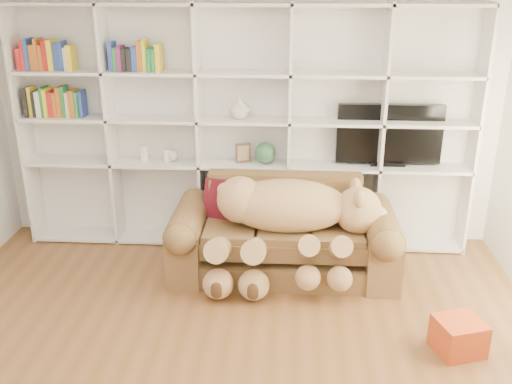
# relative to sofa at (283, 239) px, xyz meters

# --- Properties ---
(wall_back) EXTENTS (5.00, 0.02, 2.70)m
(wall_back) POSITION_rel_sofa_xyz_m (-0.41, 0.80, 1.02)
(wall_back) COLOR silver
(wall_back) RESTS_ON floor
(bookshelf) EXTENTS (4.43, 0.35, 2.40)m
(bookshelf) POSITION_rel_sofa_xyz_m (-0.65, 0.66, 0.98)
(bookshelf) COLOR silver
(bookshelf) RESTS_ON floor
(sofa) EXTENTS (2.05, 0.89, 0.86)m
(sofa) POSITION_rel_sofa_xyz_m (0.00, 0.00, 0.00)
(sofa) COLOR brown
(sofa) RESTS_ON floor
(teddy_bear) EXTENTS (1.61, 0.86, 0.93)m
(teddy_bear) POSITION_rel_sofa_xyz_m (0.04, -0.17, 0.28)
(teddy_bear) COLOR tan
(teddy_bear) RESTS_ON sofa
(throw_pillow) EXTENTS (0.44, 0.33, 0.41)m
(throw_pillow) POSITION_rel_sofa_xyz_m (-0.55, 0.14, 0.31)
(throw_pillow) COLOR maroon
(throw_pillow) RESTS_ON sofa
(gift_box) EXTENTS (0.40, 0.39, 0.26)m
(gift_box) POSITION_rel_sofa_xyz_m (1.32, -1.15, -0.20)
(gift_box) COLOR #BD4219
(gift_box) RESTS_ON floor
(tv) EXTENTS (1.02, 0.18, 0.60)m
(tv) POSITION_rel_sofa_xyz_m (1.00, 0.65, 0.83)
(tv) COLOR black
(tv) RESTS_ON bookshelf
(picture_frame) EXTENTS (0.15, 0.07, 0.19)m
(picture_frame) POSITION_rel_sofa_xyz_m (-0.42, 0.60, 0.64)
(picture_frame) COLOR #51321C
(picture_frame) RESTS_ON bookshelf
(green_vase) EXTENTS (0.21, 0.21, 0.21)m
(green_vase) POSITION_rel_sofa_xyz_m (-0.20, 0.60, 0.64)
(green_vase) COLOR #31603F
(green_vase) RESTS_ON bookshelf
(figurine_tall) EXTENTS (0.09, 0.09, 0.16)m
(figurine_tall) POSITION_rel_sofa_xyz_m (-1.42, 0.60, 0.62)
(figurine_tall) COLOR silver
(figurine_tall) RESTS_ON bookshelf
(figurine_short) EXTENTS (0.08, 0.08, 0.12)m
(figurine_short) POSITION_rel_sofa_xyz_m (-1.19, 0.60, 0.60)
(figurine_short) COLOR silver
(figurine_short) RESTS_ON bookshelf
(snow_globe) EXTENTS (0.11, 0.11, 0.11)m
(snow_globe) POSITION_rel_sofa_xyz_m (-1.13, 0.60, 0.60)
(snow_globe) COLOR silver
(snow_globe) RESTS_ON bookshelf
(shelf_vase) EXTENTS (0.26, 0.26, 0.21)m
(shelf_vase) POSITION_rel_sofa_xyz_m (-0.45, 0.60, 1.09)
(shelf_vase) COLOR beige
(shelf_vase) RESTS_ON bookshelf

